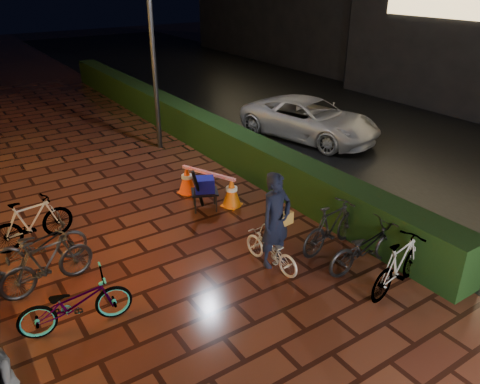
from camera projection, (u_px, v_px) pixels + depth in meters
ground at (235, 304)px, 7.57m from camera, size 80.00×80.00×0.00m
asphalt_road at (376, 129)px, 15.85m from camera, size 11.00×60.00×0.01m
hedge at (184, 121)px, 15.02m from camera, size 0.70×20.00×1.00m
van at (310, 119)px, 14.78m from camera, size 3.14×4.86×1.25m
lamp_post_hedge at (153, 50)px, 13.04m from camera, size 0.50×0.17×5.23m
cyclist at (274, 234)px, 8.21m from camera, size 0.70×1.35×1.87m
traffic_barrier at (209, 185)px, 10.92m from camera, size 1.01×1.68×0.69m
cart_assembly at (204, 187)px, 10.34m from camera, size 0.78×0.67×1.09m
parked_bikes_storefront at (47, 256)px, 8.00m from camera, size 1.80×3.63×0.97m
parked_bikes_hedge at (364, 245)px, 8.32m from camera, size 1.71×2.24×0.97m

